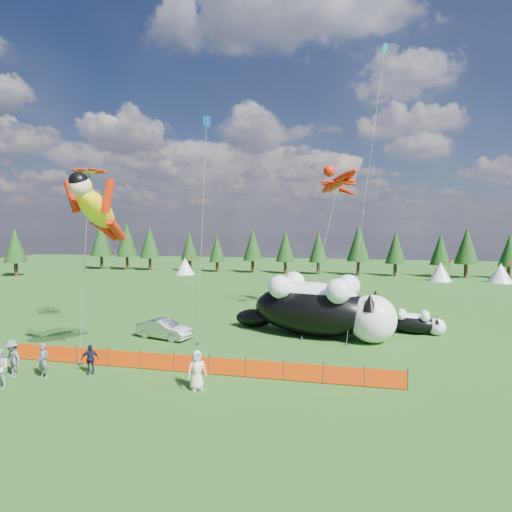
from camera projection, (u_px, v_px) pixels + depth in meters
The scene contains 16 objects.
ground at pixel (210, 356), 24.39m from camera, with size 160.00×160.00×0.00m, color #0D3509.
safety_fence at pixel (191, 364), 21.43m from camera, with size 22.06×0.06×1.10m.
tree_line at pixel (295, 250), 67.98m from camera, with size 90.00×4.00×8.00m, color black, non-canonical shape.
festival_tents at pixel (363, 270), 60.96m from camera, with size 50.00×3.20×2.80m, color white, non-canonical shape.
cat_large at pixel (320, 307), 28.84m from camera, with size 12.01×6.53×4.41m.
cat_small at pixel (415, 323), 29.48m from camera, with size 4.70×2.17×1.70m.
car at pixel (164, 329), 28.18m from camera, with size 1.40×4.01×1.32m, color #B4B4B9.
spectator_a at pixel (43, 361), 20.73m from camera, with size 0.66×0.43×1.80m, color slate.
spectator_c at pixel (90, 359), 21.32m from camera, with size 0.93×0.48×1.58m, color #121732.
spectator_d at pixel (12, 359), 20.83m from camera, with size 1.26×0.65×1.95m, color slate.
spectator_e at pixel (197, 370), 19.20m from camera, with size 0.94×0.61×1.93m, color silver.
superhero_kite at pixel (97, 210), 22.26m from camera, with size 4.97×8.23×11.73m.
gecko_kite at pixel (339, 182), 35.60m from camera, with size 6.86×12.87×15.17m.
flower_kite at pixel (89, 173), 28.45m from camera, with size 4.87×7.69×13.56m.
diamond_kite_a at pixel (206, 131), 29.80m from camera, with size 1.31×4.80×16.73m.
diamond_kite_b at pixel (382, 66), 30.50m from camera, with size 3.09×6.95×22.75m.
Camera 1 is at (7.85, -22.76, 7.78)m, focal length 28.00 mm.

